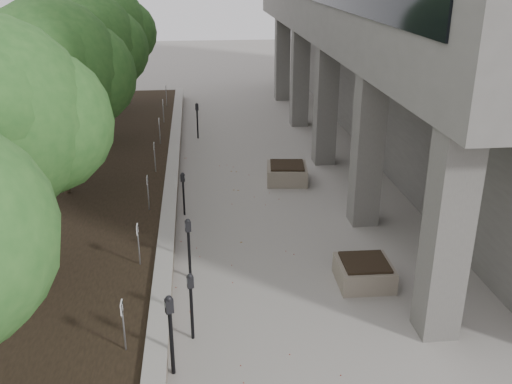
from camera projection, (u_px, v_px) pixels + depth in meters
ground at (265, 378)px, 9.74m from camera, size 90.00×90.00×0.00m
retaining_wall at (172, 181)px, 17.76m from camera, size 0.39×26.00×0.50m
planting_bed at (51, 187)px, 17.42m from camera, size 7.00×26.00×0.40m
crabapple_tree_3 at (55, 100)px, 15.47m from camera, size 4.60×4.00×5.44m
crabapple_tree_4 at (86, 68)px, 20.08m from camera, size 4.60×4.00×5.44m
crabapple_tree_5 at (106, 48)px, 24.69m from camera, size 4.60×4.00×5.44m
parking_sign_2 at (124, 326)px, 9.64m from camera, size 0.04×0.22×0.96m
parking_sign_3 at (139, 245)px, 12.40m from camera, size 0.04×0.22×0.96m
parking_sign_4 at (148, 193)px, 15.17m from camera, size 0.04×0.22×0.96m
parking_sign_5 at (155, 157)px, 17.93m from camera, size 0.04×0.22×0.96m
parking_sign_6 at (160, 131)px, 20.70m from camera, size 0.04×0.22×0.96m
parking_sign_7 at (163, 111)px, 23.46m from camera, size 0.04×0.22×0.96m
parking_sign_8 at (166, 95)px, 26.23m from camera, size 0.04×0.22×0.96m
parking_meter_1 at (191, 307)px, 10.51m from camera, size 0.16×0.13×1.39m
parking_meter_2 at (171, 335)px, 9.56m from camera, size 0.18×0.16×1.56m
parking_meter_3 at (189, 249)px, 12.57m from camera, size 0.16×0.13×1.45m
parking_meter_4 at (184, 194)px, 15.76m from camera, size 0.14×0.12×1.26m
parking_meter_5 at (197, 121)px, 22.66m from camera, size 0.15×0.12×1.44m
planter_front at (364, 272)px, 12.52m from camera, size 1.19×1.19×0.55m
planter_back at (287, 173)px, 18.31m from camera, size 1.40×1.40×0.59m
berry_scatter at (237, 244)px, 14.33m from camera, size 3.30×14.10×0.02m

